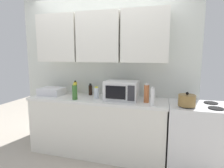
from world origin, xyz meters
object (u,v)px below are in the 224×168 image
dish_rack (52,91)px  bottle_clear_tall (96,93)px  bottle_soy_dark (90,90)px  kettle (187,100)px  microwave (122,90)px  stove_range (197,137)px  bottle_yellow_mustard (75,88)px  bottle_white_jar (153,97)px  bottle_spice_jar (146,93)px  bottle_green_oil (75,92)px

dish_rack → bottle_clear_tall: (0.80, -0.02, 0.02)m
bottle_clear_tall → bottle_soy_dark: bearing=132.9°
bottle_soy_dark → kettle: bearing=-12.8°
kettle → microwave: size_ratio=0.45×
stove_range → kettle: (-0.17, -0.14, 0.53)m
bottle_yellow_mustard → bottle_white_jar: (1.31, -0.38, 0.01)m
microwave → bottle_white_jar: microwave is taller
bottle_clear_tall → bottle_spice_jar: bottle_spice_jar is taller
kettle → bottle_green_oil: 1.57m
bottle_yellow_mustard → bottle_spice_jar: (1.22, -0.24, 0.02)m
bottle_white_jar → bottle_green_oil: bearing=178.9°
kettle → microwave: 0.91m
bottle_yellow_mustard → bottle_clear_tall: size_ratio=1.29×
bottle_yellow_mustard → bottle_green_oil: (0.17, -0.36, 0.00)m
microwave → dish_rack: size_ratio=1.26×
dish_rack → bottle_soy_dark: bottle_soy_dark is taller
bottle_green_oil → bottle_spice_jar: size_ratio=0.91×
bottle_soy_dark → bottle_clear_tall: bearing=-47.1°
bottle_white_jar → microwave: bearing=155.6°
bottle_clear_tall → dish_rack: bearing=178.5°
bottle_white_jar → bottle_spice_jar: bottle_spice_jar is taller
bottle_soy_dark → dish_rack: bearing=-164.4°
dish_rack → bottle_soy_dark: (0.62, 0.17, 0.03)m
bottle_yellow_mustard → bottle_green_oil: bottle_green_oil is taller
kettle → bottle_clear_tall: size_ratio=1.19×
bottle_soy_dark → bottle_green_oil: (-0.10, -0.37, 0.03)m
stove_range → bottle_white_jar: size_ratio=3.71×
bottle_spice_jar → dish_rack: bearing=177.3°
microwave → bottle_clear_tall: 0.40m
bottle_clear_tall → bottle_white_jar: size_ratio=0.73×
dish_rack → bottle_spice_jar: size_ratio=1.41×
microwave → bottle_yellow_mustard: 0.86m
bottle_soy_dark → bottle_white_jar: 1.11m
bottle_yellow_mustard → bottle_green_oil: 0.40m
microwave → bottle_white_jar: (0.46, -0.21, -0.02)m
bottle_clear_tall → bottle_white_jar: 0.88m
kettle → bottle_spice_jar: 0.53m
stove_range → dish_rack: size_ratio=2.40×
bottle_clear_tall → microwave: bearing=2.5°
bottle_clear_tall → kettle: bearing=-6.2°
microwave → bottle_soy_dark: bearing=162.8°
dish_rack → bottle_soy_dark: bearing=15.6°
stove_range → microwave: size_ratio=1.90×
bottle_clear_tall → bottle_spice_jar: (0.77, -0.05, 0.04)m
bottle_green_oil → bottle_white_jar: bearing=-1.1°
stove_range → bottle_green_oil: bottle_green_oil is taller
bottle_green_oil → bottle_spice_jar: (1.05, 0.12, 0.02)m
bottle_yellow_mustard → bottle_clear_tall: 0.49m
bottle_yellow_mustard → bottle_soy_dark: (0.27, 0.01, -0.02)m
dish_rack → bottle_white_jar: (1.66, -0.21, 0.06)m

